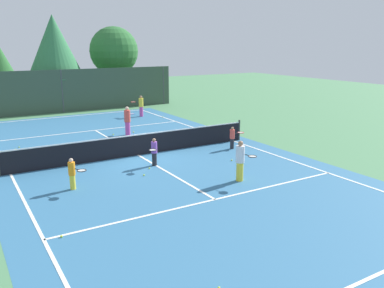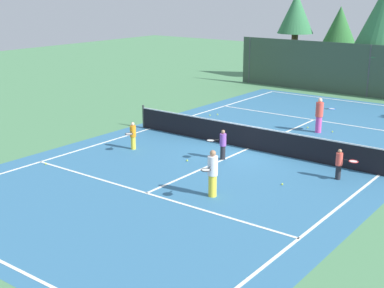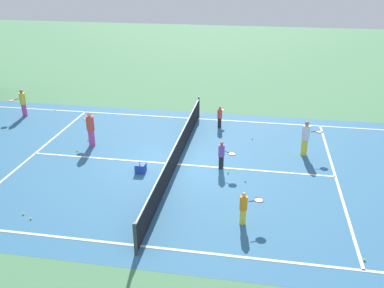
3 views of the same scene
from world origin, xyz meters
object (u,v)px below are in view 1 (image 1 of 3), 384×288
Objects in this scene: player_5 at (73,173)px; tennis_ball_4 at (163,117)px; player_0 at (141,106)px; player_2 at (154,152)px; tennis_ball_2 at (149,168)px; player_1 at (128,120)px; ball_crate at (110,148)px; tennis_ball_1 at (113,134)px; tennis_ball_5 at (19,147)px; tennis_ball_7 at (134,132)px; player_3 at (240,160)px; tennis_ball_6 at (232,160)px; tennis_ball_0 at (61,236)px; player_4 at (233,137)px; tennis_ball_3 at (16,149)px; tennis_ball_9 at (219,288)px; tennis_ball_8 at (144,175)px.

player_5 reaches higher than tennis_ball_4.
player_2 is (-4.38, -11.26, -0.15)m from player_0.
player_5 is at bearing -163.48° from player_2.
tennis_ball_4 is (5.90, 10.38, 0.00)m from tennis_ball_2.
player_5 is at bearing -124.78° from player_1.
tennis_ball_1 is at bearing 67.46° from ball_crate.
tennis_ball_7 is at bearing 2.93° from tennis_ball_5.
tennis_ball_6 is (1.32, 2.30, -0.77)m from player_3.
tennis_ball_0 and tennis_ball_1 have the same top height.
player_2 reaches higher than ball_crate.
player_4 is 16.80× the size of tennis_ball_3.
tennis_ball_2 is at bearing 74.62° from tennis_ball_9.
player_0 is 6.00m from player_1.
tennis_ball_1 is (-0.74, 0.41, -0.81)m from player_1.
player_3 is 10.09m from tennis_ball_1.
player_2 is 7.51m from tennis_ball_3.
player_1 reaches higher than tennis_ball_3.
tennis_ball_4 is 1.00× the size of tennis_ball_8.
tennis_ball_1 is 1.00× the size of tennis_ball_3.
ball_crate is (-2.13, -2.93, -0.66)m from player_1.
player_4 is at bearing 56.69° from player_3.
tennis_ball_0 is at bearing -136.99° from tennis_ball_2.
tennis_ball_0 is 8.96m from tennis_ball_6.
ball_crate is 6.45× the size of tennis_ball_8.
tennis_ball_3 and tennis_ball_6 have the same top height.
tennis_ball_9 is at bearing -82.15° from tennis_ball_3.
tennis_ball_1 and tennis_ball_5 have the same top height.
tennis_ball_6 is (7.75, -7.34, 0.00)m from tennis_ball_5.
tennis_ball_0 is at bearing -157.13° from tennis_ball_6.
player_4 is 16.80× the size of tennis_ball_7.
ball_crate is 6.45× the size of tennis_ball_5.
player_4 is 11.83m from tennis_ball_9.
tennis_ball_2 is at bearing -107.72° from tennis_ball_7.
player_5 is at bearing -123.96° from ball_crate.
tennis_ball_3 is at bearing 97.85° from tennis_ball_9.
tennis_ball_1 is 1.00× the size of tennis_ball_6.
tennis_ball_4 is at bearing 59.79° from tennis_ball_8.
tennis_ball_2 is 1.00× the size of tennis_ball_4.
player_3 reaches higher than tennis_ball_3.
tennis_ball_7 is (-2.77, 5.95, -0.55)m from player_4.
tennis_ball_3 and tennis_ball_4 have the same top height.
tennis_ball_0 and tennis_ball_6 have the same top height.
player_0 is at bearing 80.54° from player_3.
ball_crate is at bearing 61.92° from tennis_ball_0.
player_2 is 4.61m from player_4.
player_1 is 24.79× the size of tennis_ball_5.
player_4 is at bearing 52.00° from tennis_ball_9.
tennis_ball_4 is (6.35, 6.89, -0.15)m from ball_crate.
tennis_ball_8 is (-0.11, -4.21, -0.15)m from ball_crate.
player_0 is at bearing 30.88° from tennis_ball_3.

